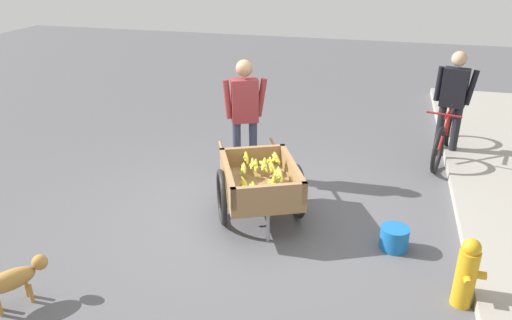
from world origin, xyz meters
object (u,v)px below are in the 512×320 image
object	(u,v)px
vendor_person	(245,109)
fruit_cart	(260,184)
plastic_bucket	(394,238)
cyclist_person	(453,96)
fire_hydrant	(467,273)
bicycle	(445,137)
dog	(14,278)

from	to	relation	value
vendor_person	fruit_cart	bearing A→B (deg)	24.78
fruit_cart	plastic_bucket	distance (m)	1.56
plastic_bucket	fruit_cart	bearing A→B (deg)	-98.97
vendor_person	plastic_bucket	size ratio (longest dim) A/B	5.42
cyclist_person	fire_hydrant	distance (m)	3.52
bicycle	plastic_bucket	distance (m)	2.67
cyclist_person	plastic_bucket	xyz separation A→B (m)	(2.72, -0.70, -0.81)
fire_hydrant	vendor_person	bearing A→B (deg)	-128.07
fruit_cart	fire_hydrant	world-z (taller)	fruit_cart
fruit_cart	plastic_bucket	bearing A→B (deg)	81.03
fruit_cart	plastic_bucket	world-z (taller)	fruit_cart
fruit_cart	cyclist_person	distance (m)	3.36
vendor_person	dog	xyz separation A→B (m)	(3.03, -1.22, -0.69)
fruit_cart	dog	distance (m)	2.62
cyclist_person	plastic_bucket	size ratio (longest dim) A/B	5.30
vendor_person	plastic_bucket	xyz separation A→B (m)	(1.27, 1.99, -0.84)
fruit_cart	vendor_person	bearing A→B (deg)	-155.22
fruit_cart	vendor_person	world-z (taller)	vendor_person
cyclist_person	fruit_cart	bearing A→B (deg)	-41.69
bicycle	fire_hydrant	world-z (taller)	bicycle
cyclist_person	plastic_bucket	world-z (taller)	cyclist_person
bicycle	dog	distance (m)	5.81
fire_hydrant	cyclist_person	bearing A→B (deg)	178.11
fruit_cart	vendor_person	xyz separation A→B (m)	(-1.04, -0.48, 0.52)
dog	plastic_bucket	xyz separation A→B (m)	(-1.75, 3.20, -0.15)
cyclist_person	fire_hydrant	bearing A→B (deg)	-1.89
fire_hydrant	plastic_bucket	bearing A→B (deg)	-141.59
bicycle	fruit_cart	bearing A→B (deg)	-42.93
vendor_person	plastic_bucket	bearing A→B (deg)	57.33
fruit_cart	plastic_bucket	xyz separation A→B (m)	(0.24, 1.51, -0.32)
vendor_person	dog	bearing A→B (deg)	-21.90
fruit_cart	fire_hydrant	xyz separation A→B (m)	(0.98, 2.10, -0.11)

